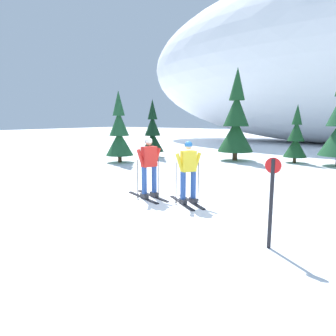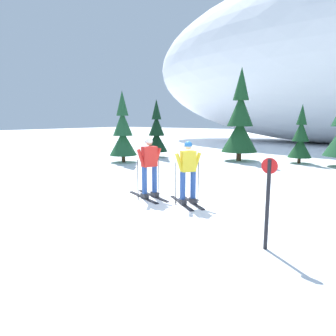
{
  "view_description": "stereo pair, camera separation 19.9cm",
  "coord_description": "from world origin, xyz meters",
  "views": [
    {
      "loc": [
        4.19,
        -6.82,
        2.32
      ],
      "look_at": [
        -0.56,
        0.16,
        0.95
      ],
      "focal_mm": 32.5,
      "sensor_mm": 36.0,
      "label": 1
    },
    {
      "loc": [
        4.35,
        -6.71,
        2.32
      ],
      "look_at": [
        -0.56,
        0.16,
        0.95
      ],
      "focal_mm": 32.5,
      "sensor_mm": 36.0,
      "label": 2
    }
  ],
  "objects": [
    {
      "name": "ground_plane",
      "position": [
        0.0,
        0.0,
        0.0
      ],
      "size": [
        120.0,
        120.0,
        0.0
      ],
      "primitive_type": "plane",
      "color": "white"
    },
    {
      "name": "skier_red_jacket",
      "position": [
        -1.21,
        0.11,
        0.94
      ],
      "size": [
        1.69,
        1.01,
        1.79
      ],
      "color": "black",
      "rests_on": "ground"
    },
    {
      "name": "skier_yellow_jacket",
      "position": [
        0.07,
        0.21,
        0.9
      ],
      "size": [
        1.51,
        1.25,
        1.73
      ],
      "color": "black",
      "rests_on": "ground"
    },
    {
      "name": "pine_tree_far_left",
      "position": [
        -7.12,
        5.16,
        1.59
      ],
      "size": [
        1.47,
        1.47,
        3.8
      ],
      "color": "#47301E",
      "rests_on": "ground"
    },
    {
      "name": "pine_tree_center_left",
      "position": [
        -6.98,
        7.93,
        1.46
      ],
      "size": [
        1.35,
        1.35,
        3.49
      ],
      "color": "#47301E",
      "rests_on": "ground"
    },
    {
      "name": "pine_tree_center",
      "position": [
        -2.26,
        9.35,
        2.13
      ],
      "size": [
        1.97,
        1.97,
        5.09
      ],
      "color": "#47301E",
      "rests_on": "ground"
    },
    {
      "name": "pine_tree_center_right",
      "position": [
        0.72,
        10.28,
        1.29
      ],
      "size": [
        1.19,
        1.19,
        3.09
      ],
      "color": "#47301E",
      "rests_on": "ground"
    },
    {
      "name": "trail_marker_post",
      "position": [
        2.76,
        -1.48,
        0.93
      ],
      "size": [
        0.28,
        0.07,
        1.66
      ],
      "color": "black",
      "rests_on": "ground"
    }
  ]
}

